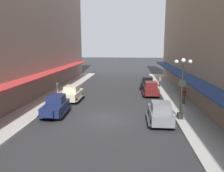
% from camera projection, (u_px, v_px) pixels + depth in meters
% --- Properties ---
extents(ground_plane, '(200.00, 200.00, 0.00)m').
position_uv_depth(ground_plane, '(106.00, 118.00, 19.12)').
color(ground_plane, '#2D2D30').
extents(sidewalk_left, '(3.00, 60.00, 0.15)m').
position_uv_depth(sidewalk_left, '(24.00, 115.00, 19.78)').
color(sidewalk_left, '#B7B5AD').
rests_on(sidewalk_left, ground).
extents(sidewalk_right, '(3.00, 60.00, 0.15)m').
position_uv_depth(sidewalk_right, '(193.00, 120.00, 18.44)').
color(sidewalk_right, '#B7B5AD').
rests_on(sidewalk_right, ground).
extents(parked_car_0, '(2.24, 4.29, 1.84)m').
position_uv_depth(parked_car_0, '(147.00, 83.00, 32.01)').
color(parked_car_0, black).
rests_on(parked_car_0, ground).
extents(parked_car_1, '(2.22, 4.29, 1.84)m').
position_uv_depth(parked_car_1, '(72.00, 93.00, 24.95)').
color(parked_car_1, beige).
rests_on(parked_car_1, ground).
extents(parked_car_2, '(2.21, 4.28, 1.84)m').
position_uv_depth(parked_car_2, '(151.00, 88.00, 27.70)').
color(parked_car_2, '#591919').
rests_on(parked_car_2, ground).
extents(parked_car_3, '(2.14, 4.26, 1.84)m').
position_uv_depth(parked_car_3, '(160.00, 112.00, 17.75)').
color(parked_car_3, slate).
rests_on(parked_car_3, ground).
extents(parked_car_4, '(2.31, 4.32, 1.84)m').
position_uv_depth(parked_car_4, '(56.00, 105.00, 19.85)').
color(parked_car_4, '#19234C').
rests_on(parked_car_4, ground).
extents(lamp_post_with_clock, '(1.42, 0.44, 5.16)m').
position_uv_depth(lamp_post_with_clock, '(182.00, 86.00, 18.11)').
color(lamp_post_with_clock, black).
rests_on(lamp_post_with_clock, sidewalk_right).
extents(fire_hydrant, '(0.24, 0.24, 0.82)m').
position_uv_depth(fire_hydrant, '(48.00, 102.00, 22.40)').
color(fire_hydrant, '#B21E19').
rests_on(fire_hydrant, sidewalk_left).
extents(pedestrian_0, '(0.36, 0.28, 1.67)m').
position_uv_depth(pedestrian_0, '(184.00, 96.00, 23.31)').
color(pedestrian_0, '#4C4238').
rests_on(pedestrian_0, sidewalk_right).
extents(pedestrian_1, '(0.36, 0.24, 1.64)m').
position_uv_depth(pedestrian_1, '(58.00, 89.00, 26.95)').
color(pedestrian_1, slate).
rests_on(pedestrian_1, sidewalk_left).
extents(pedestrian_2, '(0.36, 0.28, 1.67)m').
position_uv_depth(pedestrian_2, '(160.00, 81.00, 33.14)').
color(pedestrian_2, '#2D2D33').
rests_on(pedestrian_2, sidewalk_right).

